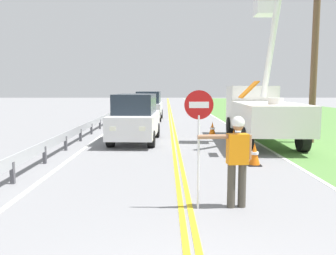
# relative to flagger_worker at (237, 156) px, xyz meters

# --- Properties ---
(centerline_yellow_left) EXTENTS (0.11, 110.00, 0.01)m
(centerline_yellow_left) POSITION_rel_flagger_worker_xyz_m (-1.10, 15.76, -1.04)
(centerline_yellow_left) COLOR yellow
(centerline_yellow_left) RESTS_ON ground
(centerline_yellow_right) EXTENTS (0.11, 110.00, 0.01)m
(centerline_yellow_right) POSITION_rel_flagger_worker_xyz_m (-0.92, 15.76, -1.04)
(centerline_yellow_right) COLOR yellow
(centerline_yellow_right) RESTS_ON ground
(edge_line_right) EXTENTS (0.12, 110.00, 0.01)m
(edge_line_right) POSITION_rel_flagger_worker_xyz_m (2.59, 15.76, -1.04)
(edge_line_right) COLOR silver
(edge_line_right) RESTS_ON ground
(edge_line_left) EXTENTS (0.12, 110.00, 0.01)m
(edge_line_left) POSITION_rel_flagger_worker_xyz_m (-4.61, 15.76, -1.04)
(edge_line_left) COLOR silver
(edge_line_left) RESTS_ON ground
(flagger_worker) EXTENTS (1.08, 0.28, 1.83)m
(flagger_worker) POSITION_rel_flagger_worker_xyz_m (0.00, 0.00, 0.00)
(flagger_worker) COLOR #474238
(flagger_worker) RESTS_ON ground
(stop_sign_paddle) EXTENTS (0.56, 0.04, 2.33)m
(stop_sign_paddle) POSITION_rel_flagger_worker_xyz_m (-0.77, -0.08, 0.66)
(stop_sign_paddle) COLOR silver
(stop_sign_paddle) RESTS_ON ground
(utility_bucket_truck) EXTENTS (2.90, 6.89, 6.16)m
(utility_bucket_truck) POSITION_rel_flagger_worker_xyz_m (2.77, 8.53, 0.39)
(utility_bucket_truck) COLOR white
(utility_bucket_truck) RESTS_ON ground
(oncoming_suv_nearest) EXTENTS (2.08, 4.68, 2.10)m
(oncoming_suv_nearest) POSITION_rel_flagger_worker_xyz_m (-2.73, 8.41, 0.01)
(oncoming_suv_nearest) COLOR silver
(oncoming_suv_nearest) RESTS_ON ground
(oncoming_suv_second) EXTENTS (2.01, 4.65, 2.10)m
(oncoming_suv_second) POSITION_rel_flagger_worker_xyz_m (-2.65, 18.73, 0.01)
(oncoming_suv_second) COLOR silver
(oncoming_suv_second) RESTS_ON ground
(utility_pole_near) EXTENTS (1.80, 0.28, 8.97)m
(utility_pole_near) POSITION_rel_flagger_worker_xyz_m (4.92, 8.19, 3.63)
(utility_pole_near) COLOR brown
(utility_pole_near) RESTS_ON ground
(traffic_cone_lead) EXTENTS (0.40, 0.40, 0.70)m
(traffic_cone_lead) POSITION_rel_flagger_worker_xyz_m (1.32, 3.72, -0.71)
(traffic_cone_lead) COLOR orange
(traffic_cone_lead) RESTS_ON ground
(traffic_cone_mid) EXTENTS (0.40, 0.40, 0.70)m
(traffic_cone_mid) POSITION_rel_flagger_worker_xyz_m (1.37, 7.22, -0.71)
(traffic_cone_mid) COLOR orange
(traffic_cone_mid) RESTS_ON ground
(traffic_cone_tail) EXTENTS (0.40, 0.40, 0.70)m
(traffic_cone_tail) POSITION_rel_flagger_worker_xyz_m (0.89, 10.21, -0.71)
(traffic_cone_tail) COLOR orange
(traffic_cone_tail) RESTS_ON ground
(guardrail_left_shoulder) EXTENTS (0.10, 32.00, 0.71)m
(guardrail_left_shoulder) POSITION_rel_flagger_worker_xyz_m (-5.21, 12.00, -0.53)
(guardrail_left_shoulder) COLOR #9EA0A3
(guardrail_left_shoulder) RESTS_ON ground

